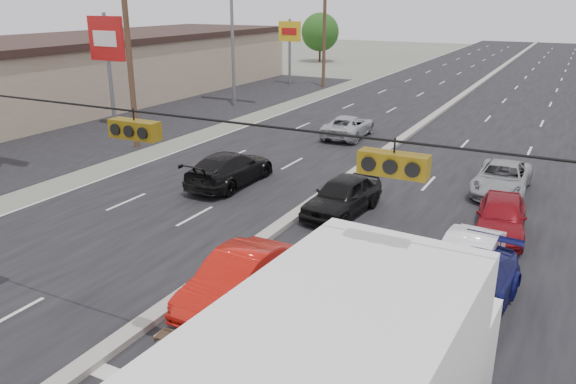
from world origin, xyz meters
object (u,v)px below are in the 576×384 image
at_px(utility_pole_left_c, 324,30).
at_px(pole_sign_mid, 107,45).
at_px(oncoming_near, 230,169).
at_px(oncoming_far, 348,127).
at_px(pole_sign_far, 290,37).
at_px(queue_car_a, 342,196).
at_px(queue_car_d, 469,289).
at_px(queue_car_c, 502,179).
at_px(queue_car_b, 467,260).
at_px(queue_car_e, 501,217).
at_px(utility_pole_left_b, 129,52).
at_px(tree_left_far, 320,32).
at_px(red_sedan, 237,279).

distance_m(utility_pole_left_c, pole_sign_mid, 22.46).
height_order(oncoming_near, oncoming_far, oncoming_near).
distance_m(pole_sign_far, queue_car_a, 34.18).
height_order(queue_car_d, oncoming_far, queue_car_d).
bearing_deg(queue_car_c, queue_car_b, -88.74).
height_order(utility_pole_left_c, queue_car_e, utility_pole_left_c).
height_order(pole_sign_mid, pole_sign_far, pole_sign_mid).
xyz_separation_m(queue_car_a, queue_car_c, (4.99, 5.37, -0.09)).
xyz_separation_m(utility_pole_left_b, oncoming_near, (8.17, -3.14, -4.38)).
distance_m(queue_car_c, oncoming_far, 11.44).
xyz_separation_m(tree_left_far, oncoming_near, (17.67, -48.14, -2.99)).
height_order(queue_car_b, queue_car_e, queue_car_e).
distance_m(queue_car_c, queue_car_e, 4.73).
distance_m(utility_pole_left_b, oncoming_near, 9.79).
bearing_deg(oncoming_far, oncoming_near, 80.54).
xyz_separation_m(red_sedan, queue_car_b, (5.21, 4.08, -0.03)).
height_order(utility_pole_left_b, tree_left_far, utility_pole_left_b).
bearing_deg(queue_car_b, pole_sign_mid, 159.27).
bearing_deg(queue_car_e, pole_sign_mid, 159.36).
distance_m(pole_sign_far, tree_left_far, 20.89).
height_order(utility_pole_left_c, queue_car_d, utility_pole_left_c).
distance_m(red_sedan, queue_car_d, 6.07).
bearing_deg(oncoming_far, queue_car_a, 107.97).
bearing_deg(queue_car_a, queue_car_c, 52.43).
xyz_separation_m(tree_left_far, red_sedan, (23.40, -56.57, -3.02)).
relative_size(queue_car_c, queue_car_e, 1.14).
height_order(pole_sign_mid, queue_car_e, pole_sign_mid).
relative_size(utility_pole_left_c, queue_car_d, 2.10).
xyz_separation_m(utility_pole_left_b, queue_car_b, (19.11, -7.49, -4.45)).
height_order(red_sedan, queue_car_a, queue_car_a).
xyz_separation_m(tree_left_far, queue_car_c, (28.39, -43.82, -3.08)).
xyz_separation_m(queue_car_e, oncoming_far, (-10.07, 11.12, -0.04)).
xyz_separation_m(pole_sign_far, red_sedan, (17.40, -36.57, -3.72)).
bearing_deg(utility_pole_left_c, pole_sign_mid, -101.56).
xyz_separation_m(queue_car_b, oncoming_far, (-9.68, 15.10, -0.02)).
bearing_deg(pole_sign_mid, queue_car_d, -27.01).
bearing_deg(queue_car_d, oncoming_near, 157.34).
distance_m(pole_sign_mid, queue_car_e, 25.26).
distance_m(pole_sign_mid, pole_sign_far, 22.03).
xyz_separation_m(utility_pole_left_b, pole_sign_mid, (-4.50, 3.00, 0.01)).
height_order(utility_pole_left_b, oncoming_near, utility_pole_left_b).
distance_m(utility_pole_left_b, queue_car_a, 15.16).
height_order(utility_pole_left_b, red_sedan, utility_pole_left_b).
distance_m(queue_car_b, oncoming_far, 17.94).
relative_size(queue_car_d, queue_car_e, 1.19).
relative_size(utility_pole_left_b, oncoming_near, 1.99).
distance_m(utility_pole_left_c, queue_car_d, 39.64).
bearing_deg(red_sedan, utility_pole_left_c, 111.02).
xyz_separation_m(red_sedan, oncoming_far, (-4.47, 19.18, -0.05)).
distance_m(utility_pole_left_b, oncoming_far, 12.91).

